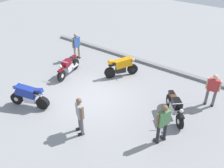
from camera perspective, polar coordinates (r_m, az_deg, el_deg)
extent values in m
plane|color=gray|center=(12.45, -3.84, -2.91)|extent=(40.00, 40.00, 0.00)
cube|color=gray|center=(15.69, 6.84, 5.23)|extent=(14.00, 0.30, 0.15)
cylinder|color=black|center=(14.25, 4.70, 3.41)|extent=(0.48, 0.58, 0.60)
cylinder|color=black|center=(13.83, -0.48, 2.57)|extent=(0.53, 0.62, 0.60)
cylinder|color=black|center=(14.25, 4.70, 3.41)|extent=(0.27, 0.28, 0.21)
cylinder|color=black|center=(13.83, -0.48, 2.57)|extent=(0.27, 0.28, 0.21)
cube|color=black|center=(13.96, 1.96, 3.32)|extent=(0.55, 0.62, 0.32)
cube|color=orange|center=(13.82, 2.58, 4.87)|extent=(0.87, 1.01, 0.57)
cone|color=orange|center=(13.92, 4.61, 5.72)|extent=(0.48, 0.49, 0.39)
cube|color=black|center=(13.66, 1.01, 4.89)|extent=(0.56, 0.64, 0.12)
cube|color=orange|center=(13.54, -0.19, 5.00)|extent=(0.38, 0.41, 0.23)
cylinder|color=black|center=(13.57, 0.12, 4.21)|extent=(0.30, 0.37, 0.17)
cylinder|color=black|center=(13.70, -0.09, 4.51)|extent=(0.30, 0.37, 0.17)
cylinder|color=black|center=(13.87, 4.08, 5.71)|extent=(0.59, 0.44, 0.04)
sphere|color=silver|center=(13.98, 4.91, 5.58)|extent=(0.16, 0.16, 0.16)
cylinder|color=black|center=(10.83, 15.21, -8.28)|extent=(0.52, 0.56, 0.64)
cylinder|color=black|center=(11.89, 12.97, -3.80)|extent=(0.52, 0.56, 0.64)
cylinder|color=silver|center=(10.83, 15.21, -8.28)|extent=(0.25, 0.26, 0.22)
cylinder|color=silver|center=(11.89, 12.97, -3.80)|extent=(0.25, 0.26, 0.22)
cube|color=silver|center=(11.33, 14.02, -5.39)|extent=(0.58, 0.60, 0.32)
cube|color=black|center=(10.94, 14.61, -4.36)|extent=(0.61, 0.63, 0.30)
cube|color=black|center=(10.61, 15.48, -6.85)|extent=(0.41, 0.43, 0.08)
cube|color=#4C2D19|center=(11.27, 13.91, -2.93)|extent=(0.59, 0.62, 0.12)
cube|color=black|center=(11.51, 13.45, -2.15)|extent=(0.38, 0.39, 0.18)
cylinder|color=silver|center=(11.71, 14.18, -4.32)|extent=(0.45, 0.49, 0.16)
cylinder|color=silver|center=(10.55, 15.36, -4.33)|extent=(0.55, 0.49, 0.04)
sphere|color=silver|center=(10.51, 15.59, -5.91)|extent=(0.16, 0.16, 0.16)
cylinder|color=black|center=(13.79, -11.46, 1.88)|extent=(0.25, 0.65, 0.64)
cylinder|color=black|center=(14.84, -8.37, 4.49)|extent=(0.25, 0.65, 0.64)
cylinder|color=silver|center=(13.79, -11.46, 1.88)|extent=(0.18, 0.25, 0.22)
cylinder|color=silver|center=(14.84, -8.37, 4.49)|extent=(0.18, 0.25, 0.22)
cube|color=silver|center=(14.29, -9.79, 3.67)|extent=(0.39, 0.61, 0.32)
cube|color=maroon|center=(13.96, -10.38, 4.75)|extent=(0.43, 0.61, 0.30)
cube|color=maroon|center=(13.62, -11.61, 3.14)|extent=(0.25, 0.46, 0.08)
cube|color=black|center=(14.28, -9.41, 5.60)|extent=(0.38, 0.64, 0.12)
cube|color=maroon|center=(14.52, -8.78, 6.02)|extent=(0.28, 0.36, 0.18)
cylinder|color=silver|center=(14.53, -8.37, 4.08)|extent=(0.22, 0.57, 0.16)
cylinder|color=silver|center=(13.61, -11.23, 5.08)|extent=(0.69, 0.18, 0.04)
sphere|color=silver|center=(13.55, -11.65, 3.93)|extent=(0.16, 0.16, 0.16)
cylinder|color=black|center=(12.62, -20.87, -3.08)|extent=(0.62, 0.36, 0.60)
cylinder|color=black|center=(11.94, -15.52, -4.17)|extent=(0.64, 0.42, 0.60)
cylinder|color=silver|center=(12.62, -20.87, -3.08)|extent=(0.26, 0.24, 0.21)
cylinder|color=silver|center=(11.94, -15.52, -4.17)|extent=(0.26, 0.24, 0.21)
cube|color=silver|center=(12.18, -18.15, -3.27)|extent=(0.62, 0.46, 0.32)
cube|color=navy|center=(12.04, -19.08, -1.60)|extent=(1.05, 0.68, 0.57)
cone|color=navy|center=(12.24, -21.24, -0.64)|extent=(0.45, 0.44, 0.39)
cube|color=black|center=(11.80, -17.51, -1.62)|extent=(0.65, 0.45, 0.12)
cube|color=navy|center=(11.61, -16.31, -1.52)|extent=(0.40, 0.33, 0.23)
cylinder|color=silver|center=(11.79, -16.20, -2.00)|extent=(0.40, 0.22, 0.17)
cylinder|color=silver|center=(11.68, -16.57, -2.43)|extent=(0.40, 0.22, 0.17)
cylinder|color=silver|center=(12.16, -20.72, -0.66)|extent=(0.28, 0.67, 0.04)
sphere|color=silver|center=(12.31, -21.50, -0.78)|extent=(0.16, 0.16, 0.16)
cylinder|color=#59595B|center=(12.50, 22.23, -3.14)|extent=(0.14, 0.14, 0.83)
cube|color=black|center=(12.75, 21.94, -4.37)|extent=(0.13, 0.27, 0.08)
cylinder|color=#59595B|center=(12.51, 20.79, -2.74)|extent=(0.14, 0.14, 0.83)
cube|color=black|center=(12.77, 20.53, -3.98)|extent=(0.13, 0.27, 0.08)
cube|color=#B23333|center=(12.14, 22.17, -0.22)|extent=(0.49, 0.27, 0.58)
cylinder|color=#D8AD8C|center=(12.12, 23.45, -0.50)|extent=(0.10, 0.10, 0.55)
cylinder|color=#D8AD8C|center=(12.15, 20.92, 0.19)|extent=(0.10, 0.10, 0.55)
sphere|color=#D8AD8C|center=(11.93, 22.59, 1.54)|extent=(0.22, 0.22, 0.22)
cylinder|color=gray|center=(16.07, -7.57, 7.25)|extent=(0.14, 0.14, 0.85)
cube|color=black|center=(16.27, -7.62, 6.08)|extent=(0.27, 0.12, 0.08)
cylinder|color=gray|center=(15.86, -8.44, 6.83)|extent=(0.14, 0.14, 0.85)
cube|color=black|center=(16.07, -8.48, 5.66)|extent=(0.27, 0.12, 0.08)
cube|color=#3359A5|center=(15.67, -8.20, 9.44)|extent=(0.25, 0.49, 0.60)
cylinder|color=tan|center=(15.84, -7.46, 9.82)|extent=(0.10, 0.10, 0.57)
cylinder|color=tan|center=(15.49, -8.97, 9.16)|extent=(0.10, 0.10, 0.57)
sphere|color=tan|center=(15.51, -8.33, 10.95)|extent=(0.23, 0.23, 0.23)
cylinder|color=#59595B|center=(10.40, -7.37, -8.48)|extent=(0.18, 0.18, 0.84)
cube|color=black|center=(10.64, -7.55, -10.10)|extent=(0.22, 0.27, 0.08)
cylinder|color=#59595B|center=(10.15, -6.87, -9.63)|extent=(0.18, 0.18, 0.84)
cube|color=black|center=(10.40, -7.05, -11.26)|extent=(0.22, 0.27, 0.08)
cube|color=#99999E|center=(9.82, -7.40, -5.91)|extent=(0.52, 0.44, 0.59)
cylinder|color=brown|center=(10.03, -7.84, -4.90)|extent=(0.12, 0.12, 0.56)
cylinder|color=brown|center=(9.59, -6.96, -6.80)|extent=(0.12, 0.12, 0.56)
sphere|color=brown|center=(9.55, -7.59, -3.84)|extent=(0.23, 0.23, 0.23)
cylinder|color=#262628|center=(10.08, 11.97, -10.50)|extent=(0.17, 0.17, 0.87)
cube|color=black|center=(10.38, 11.51, -11.92)|extent=(0.28, 0.20, 0.08)
cylinder|color=#262628|center=(9.89, 10.43, -11.25)|extent=(0.17, 0.17, 0.87)
cube|color=black|center=(10.20, 9.99, -12.67)|extent=(0.28, 0.20, 0.08)
cube|color=#4C7F4C|center=(9.50, 11.68, -7.59)|extent=(0.40, 0.54, 0.62)
cylinder|color=brown|center=(9.65, 13.01, -6.91)|extent=(0.12, 0.12, 0.58)
cylinder|color=brown|center=(9.33, 10.33, -8.12)|extent=(0.12, 0.12, 0.58)
sphere|color=brown|center=(9.21, 11.99, -5.41)|extent=(0.24, 0.24, 0.24)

